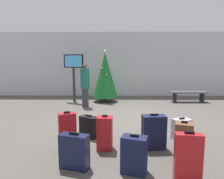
{
  "coord_description": "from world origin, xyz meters",
  "views": [
    {
      "loc": [
        -0.35,
        -6.33,
        1.88
      ],
      "look_at": [
        -0.44,
        0.52,
        0.9
      ],
      "focal_mm": 32.4,
      "sensor_mm": 36.0,
      "label": 1
    }
  ],
  "objects_px": {
    "suitcase_3": "(188,158)",
    "suitcase_8": "(67,132)",
    "suitcase_2": "(181,129)",
    "suitcase_7": "(74,151)",
    "suitcase_4": "(183,142)",
    "suitcase_6": "(134,155)",
    "holiday_tree": "(105,75)",
    "flight_info_kiosk": "(74,68)",
    "traveller_0": "(85,84)",
    "waiting_bench": "(188,94)",
    "suitcase_1": "(105,133)",
    "suitcase_0": "(154,132)",
    "suitcase_5": "(89,127)"
  },
  "relations": [
    {
      "from": "traveller_0",
      "to": "suitcase_7",
      "type": "xyz_separation_m",
      "value": [
        0.51,
        -4.82,
        -0.62
      ]
    },
    {
      "from": "waiting_bench",
      "to": "suitcase_0",
      "type": "distance_m",
      "value": 5.62
    },
    {
      "from": "suitcase_1",
      "to": "flight_info_kiosk",
      "type": "bearing_deg",
      "value": 108.12
    },
    {
      "from": "flight_info_kiosk",
      "to": "suitcase_8",
      "type": "height_order",
      "value": "flight_info_kiosk"
    },
    {
      "from": "flight_info_kiosk",
      "to": "traveller_0",
      "type": "height_order",
      "value": "flight_info_kiosk"
    },
    {
      "from": "suitcase_6",
      "to": "suitcase_8",
      "type": "distance_m",
      "value": 1.58
    },
    {
      "from": "suitcase_3",
      "to": "suitcase_7",
      "type": "height_order",
      "value": "suitcase_3"
    },
    {
      "from": "traveller_0",
      "to": "suitcase_1",
      "type": "height_order",
      "value": "traveller_0"
    },
    {
      "from": "traveller_0",
      "to": "suitcase_5",
      "type": "bearing_deg",
      "value": -80.22
    },
    {
      "from": "suitcase_2",
      "to": "suitcase_7",
      "type": "distance_m",
      "value": 2.67
    },
    {
      "from": "holiday_tree",
      "to": "suitcase_3",
      "type": "bearing_deg",
      "value": -75.97
    },
    {
      "from": "waiting_bench",
      "to": "suitcase_1",
      "type": "bearing_deg",
      "value": -125.26
    },
    {
      "from": "suitcase_5",
      "to": "suitcase_8",
      "type": "distance_m",
      "value": 0.84
    },
    {
      "from": "suitcase_2",
      "to": "suitcase_8",
      "type": "relative_size",
      "value": 0.65
    },
    {
      "from": "suitcase_1",
      "to": "traveller_0",
      "type": "bearing_deg",
      "value": 103.95
    },
    {
      "from": "waiting_bench",
      "to": "suitcase_7",
      "type": "height_order",
      "value": "suitcase_7"
    },
    {
      "from": "holiday_tree",
      "to": "suitcase_5",
      "type": "distance_m",
      "value": 4.5
    },
    {
      "from": "suitcase_4",
      "to": "suitcase_7",
      "type": "bearing_deg",
      "value": -171.2
    },
    {
      "from": "suitcase_3",
      "to": "suitcase_7",
      "type": "bearing_deg",
      "value": 167.63
    },
    {
      "from": "suitcase_5",
      "to": "suitcase_6",
      "type": "xyz_separation_m",
      "value": [
        0.96,
        -1.61,
        0.06
      ]
    },
    {
      "from": "flight_info_kiosk",
      "to": "holiday_tree",
      "type": "bearing_deg",
      "value": -0.88
    },
    {
      "from": "flight_info_kiosk",
      "to": "suitcase_7",
      "type": "relative_size",
      "value": 3.31
    },
    {
      "from": "suitcase_8",
      "to": "flight_info_kiosk",
      "type": "bearing_deg",
      "value": 99.77
    },
    {
      "from": "waiting_bench",
      "to": "suitcase_6",
      "type": "xyz_separation_m",
      "value": [
        -3.05,
        -5.98,
        -0.05
      ]
    },
    {
      "from": "suitcase_0",
      "to": "suitcase_5",
      "type": "height_order",
      "value": "suitcase_0"
    },
    {
      "from": "waiting_bench",
      "to": "suitcase_5",
      "type": "xyz_separation_m",
      "value": [
        -4.02,
        -4.37,
        -0.11
      ]
    },
    {
      "from": "suitcase_3",
      "to": "suitcase_4",
      "type": "distance_m",
      "value": 0.73
    },
    {
      "from": "holiday_tree",
      "to": "flight_info_kiosk",
      "type": "distance_m",
      "value": 1.47
    },
    {
      "from": "suitcase_0",
      "to": "suitcase_7",
      "type": "xyz_separation_m",
      "value": [
        -1.54,
        -0.83,
        -0.06
      ]
    },
    {
      "from": "traveller_0",
      "to": "suitcase_8",
      "type": "height_order",
      "value": "traveller_0"
    },
    {
      "from": "suitcase_2",
      "to": "suitcase_7",
      "type": "relative_size",
      "value": 0.83
    },
    {
      "from": "suitcase_2",
      "to": "suitcase_4",
      "type": "distance_m",
      "value": 1.08
    },
    {
      "from": "suitcase_3",
      "to": "suitcase_5",
      "type": "height_order",
      "value": "suitcase_3"
    },
    {
      "from": "holiday_tree",
      "to": "suitcase_6",
      "type": "xyz_separation_m",
      "value": [
        0.77,
        -6.0,
        -0.92
      ]
    },
    {
      "from": "waiting_bench",
      "to": "suitcase_5",
      "type": "relative_size",
      "value": 2.96
    },
    {
      "from": "suitcase_3",
      "to": "suitcase_8",
      "type": "distance_m",
      "value": 2.4
    },
    {
      "from": "traveller_0",
      "to": "suitcase_0",
      "type": "height_order",
      "value": "traveller_0"
    },
    {
      "from": "holiday_tree",
      "to": "traveller_0",
      "type": "relative_size",
      "value": 1.34
    },
    {
      "from": "suitcase_2",
      "to": "suitcase_3",
      "type": "bearing_deg",
      "value": -105.25
    },
    {
      "from": "suitcase_2",
      "to": "suitcase_6",
      "type": "height_order",
      "value": "suitcase_6"
    },
    {
      "from": "waiting_bench",
      "to": "traveller_0",
      "type": "relative_size",
      "value": 0.94
    },
    {
      "from": "holiday_tree",
      "to": "suitcase_7",
      "type": "height_order",
      "value": "holiday_tree"
    },
    {
      "from": "flight_info_kiosk",
      "to": "suitcase_4",
      "type": "bearing_deg",
      "value": -60.39
    },
    {
      "from": "suitcase_2",
      "to": "suitcase_8",
      "type": "xyz_separation_m",
      "value": [
        -2.59,
        -0.61,
        0.15
      ]
    },
    {
      "from": "suitcase_4",
      "to": "suitcase_6",
      "type": "bearing_deg",
      "value": -155.6
    },
    {
      "from": "suitcase_4",
      "to": "suitcase_6",
      "type": "height_order",
      "value": "suitcase_4"
    },
    {
      "from": "flight_info_kiosk",
      "to": "suitcase_7",
      "type": "xyz_separation_m",
      "value": [
        1.18,
        -5.89,
        -1.25
      ]
    },
    {
      "from": "flight_info_kiosk",
      "to": "suitcase_5",
      "type": "distance_m",
      "value": 4.77
    },
    {
      "from": "suitcase_1",
      "to": "suitcase_8",
      "type": "bearing_deg",
      "value": -176.48
    },
    {
      "from": "holiday_tree",
      "to": "suitcase_3",
      "type": "distance_m",
      "value": 6.52
    }
  ]
}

